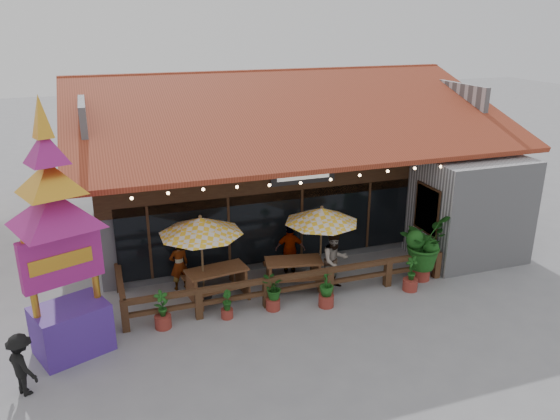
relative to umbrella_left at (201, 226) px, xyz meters
name	(u,v)px	position (x,y,z in m)	size (l,w,h in m)	color
ground	(337,286)	(4.12, -0.65, -2.32)	(100.00, 100.00, 0.00)	gray
restaurant_building	(277,167)	(4.38, 5.96, -0.11)	(15.50, 14.73, 6.09)	#A5A5AA
patio_railing	(272,283)	(1.87, -0.92, -1.70)	(10.00, 2.60, 0.92)	#4B311A
umbrella_left	(201,226)	(0.00, 0.00, 0.00)	(3.24, 3.24, 2.66)	brown
umbrella_right	(322,215)	(3.80, -0.02, -0.13)	(2.58, 2.58, 2.52)	brown
picnic_table_left	(217,278)	(0.42, 0.01, -1.73)	(2.01, 1.80, 0.87)	brown
picnic_table_right	(293,268)	(2.85, -0.09, -1.75)	(2.03, 1.83, 0.85)	brown
thai_sign_tower	(55,216)	(-3.70, -1.69, 1.35)	(3.33, 3.33, 6.95)	#452487
tropical_plant	(424,244)	(6.88, -1.10, -1.08)	(2.06, 2.01, 2.16)	maroon
diner_a	(179,265)	(-0.58, 0.80, -1.50)	(0.60, 0.39, 1.65)	#392412
diner_b	(334,261)	(3.97, -0.71, -1.39)	(0.90, 0.70, 1.86)	#392412
diner_c	(290,249)	(3.06, 0.75, -1.48)	(0.98, 0.41, 1.67)	#392412
pedestrian	(22,365)	(-4.71, -3.08, -1.57)	(0.97, 0.56, 1.50)	black
planter_a	(162,312)	(-1.41, -1.31, -1.85)	(0.45, 0.45, 1.11)	maroon
planter_b	(227,306)	(0.37, -1.39, -1.94)	(0.34, 0.34, 0.84)	maroon
planter_c	(273,292)	(1.74, -1.37, -1.75)	(0.72, 0.66, 1.02)	maroon
planter_d	(326,290)	(3.27, -1.71, -1.79)	(0.57, 0.57, 1.10)	maroon
planter_e	(411,276)	(6.14, -1.65, -1.85)	(0.46, 0.46, 1.12)	maroon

